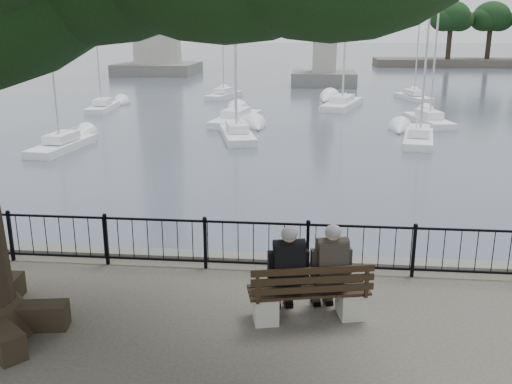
# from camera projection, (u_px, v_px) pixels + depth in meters

# --- Properties ---
(harbor) EXTENTS (260.00, 260.00, 1.20)m
(harbor) POSITION_uv_depth(u_px,v_px,m) (258.00, 282.00, 11.82)
(harbor) COLOR #5D5A54
(harbor) RESTS_ON ground
(railing) EXTENTS (22.06, 0.06, 1.00)m
(railing) POSITION_uv_depth(u_px,v_px,m) (256.00, 243.00, 11.05)
(railing) COLOR black
(railing) RESTS_ON ground
(bench) EXTENTS (2.04, 1.00, 1.03)m
(bench) POSITION_uv_depth(u_px,v_px,m) (309.00, 299.00, 9.23)
(bench) COLOR #9A9888
(bench) RESTS_ON ground
(person_left) EXTENTS (0.58, 0.88, 1.64)m
(person_left) POSITION_uv_depth(u_px,v_px,m) (287.00, 275.00, 9.19)
(person_left) COLOR black
(person_left) RESTS_ON ground
(person_right) EXTENTS (0.58, 0.88, 1.64)m
(person_right) POSITION_uv_depth(u_px,v_px,m) (329.00, 273.00, 9.27)
(person_right) COLOR black
(person_right) RESTS_ON ground
(lion_monument) EXTENTS (6.23, 6.23, 9.13)m
(lion_monument) POSITION_uv_depth(u_px,v_px,m) (324.00, 61.00, 55.96)
(lion_monument) COLOR #5D5A54
(lion_monument) RESTS_ON ground
(sailboat_a) EXTENTS (1.73, 4.75, 8.12)m
(sailboat_a) POSITION_uv_depth(u_px,v_px,m) (62.00, 144.00, 26.89)
(sailboat_a) COLOR white
(sailboat_a) RESTS_ON ground
(sailboat_b) EXTENTS (2.57, 5.22, 10.10)m
(sailboat_b) POSITION_uv_depth(u_px,v_px,m) (237.00, 132.00, 29.59)
(sailboat_b) COLOR white
(sailboat_b) RESTS_ON ground
(sailboat_c) EXTENTS (2.24, 5.07, 10.01)m
(sailboat_c) POSITION_uv_depth(u_px,v_px,m) (419.00, 137.00, 28.50)
(sailboat_c) COLOR white
(sailboat_c) RESTS_ON ground
(sailboat_d) EXTENTS (2.39, 5.12, 8.78)m
(sailboat_d) POSITION_uv_depth(u_px,v_px,m) (429.00, 119.00, 34.03)
(sailboat_d) COLOR white
(sailboat_d) RESTS_ON ground
(sailboat_e) EXTENTS (1.70, 4.72, 10.40)m
(sailboat_e) POSITION_uv_depth(u_px,v_px,m) (103.00, 105.00, 39.59)
(sailboat_e) COLOR white
(sailboat_e) RESTS_ON ground
(sailboat_f) EXTENTS (3.39, 6.44, 13.15)m
(sailboat_f) POSITION_uv_depth(u_px,v_px,m) (342.00, 103.00, 40.84)
(sailboat_f) COLOR white
(sailboat_f) RESTS_ON ground
(sailboat_g) EXTENTS (2.57, 4.88, 8.96)m
(sailboat_g) POSITION_uv_depth(u_px,v_px,m) (413.00, 96.00, 45.18)
(sailboat_g) COLOR white
(sailboat_g) RESTS_ON ground
(sailboat_h) EXTENTS (2.56, 4.96, 12.05)m
(sailboat_h) POSITION_uv_depth(u_px,v_px,m) (224.00, 93.00, 46.59)
(sailboat_h) COLOR white
(sailboat_h) RESTS_ON ground
(sailboat_i) EXTENTS (2.68, 6.00, 11.09)m
(sailboat_i) POSITION_uv_depth(u_px,v_px,m) (236.00, 117.00, 34.45)
(sailboat_i) COLOR white
(sailboat_i) RESTS_ON ground
(far_shore) EXTENTS (30.00, 8.60, 9.18)m
(far_shore) POSITION_uv_depth(u_px,v_px,m) (487.00, 38.00, 81.46)
(far_shore) COLOR #423F38
(far_shore) RESTS_ON ground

